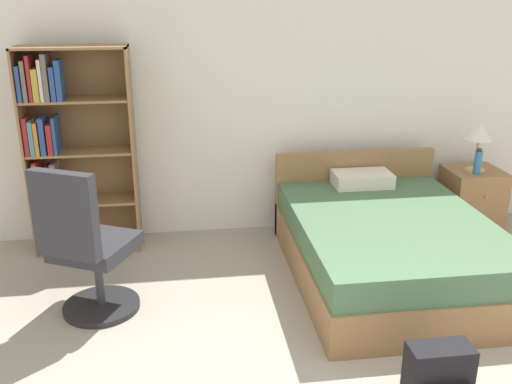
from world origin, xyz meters
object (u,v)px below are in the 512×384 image
object	(u,v)px
office_chair	(87,250)
backpack_black	(439,376)
bookshelf	(66,148)
water_bottle	(478,162)
bed	(386,243)
nightstand	(471,200)
table_lamp	(479,135)

from	to	relation	value
office_chair	backpack_black	xyz separation A→B (m)	(1.97, -1.15, -0.34)
office_chair	backpack_black	distance (m)	2.31
bookshelf	water_bottle	size ratio (longest dim) A/B	7.49
bed	office_chair	world-z (taller)	office_chair
bookshelf	nightstand	distance (m)	3.63
bookshelf	bed	world-z (taller)	bookshelf
office_chair	nightstand	size ratio (longest dim) A/B	1.88
water_bottle	backpack_black	bearing A→B (deg)	-121.13
nightstand	water_bottle	distance (m)	0.42
backpack_black	bookshelf	bearing A→B (deg)	134.46
table_lamp	bookshelf	bearing A→B (deg)	178.15
nightstand	table_lamp	distance (m)	0.63
backpack_black	office_chair	bearing A→B (deg)	149.73
bookshelf	nightstand	bearing A→B (deg)	-1.29
bookshelf	nightstand	size ratio (longest dim) A/B	2.94
nightstand	bed	bearing A→B (deg)	-145.27
bookshelf	backpack_black	distance (m)	3.31
nightstand	table_lamp	bearing A→B (deg)	-125.66
table_lamp	water_bottle	xyz separation A→B (m)	(-0.02, -0.08, -0.23)
bookshelf	water_bottle	bearing A→B (deg)	-3.14
table_lamp	water_bottle	distance (m)	0.24
bed	water_bottle	xyz separation A→B (m)	(1.04, 0.64, 0.43)
office_chair	backpack_black	world-z (taller)	office_chair
bed	nightstand	size ratio (longest dim) A/B	3.35
bookshelf	nightstand	world-z (taller)	bookshelf
bookshelf	office_chair	xyz separation A→B (m)	(0.28, -1.15, -0.40)
office_chair	backpack_black	bearing A→B (deg)	-30.27
bookshelf	office_chair	size ratio (longest dim) A/B	1.56
table_lamp	water_bottle	size ratio (longest dim) A/B	1.91
office_chair	water_bottle	bearing A→B (deg)	16.39
office_chair	water_bottle	world-z (taller)	office_chair
office_chair	nightstand	xyz separation A→B (m)	(3.30, 1.07, -0.21)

